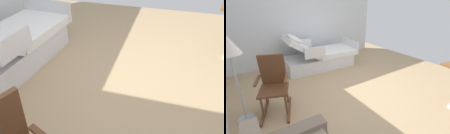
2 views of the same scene
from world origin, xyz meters
The scene contains 2 objects.
ground_plane centered at (0.00, 0.00, 0.00)m, with size 6.31×6.31×0.00m, color tan.
hospital_bed centered at (1.81, -0.03, 0.31)m, with size 1.11×2.12×1.12m.
Camera 1 is at (-0.37, 2.09, 1.85)m, focal length 33.44 mm.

